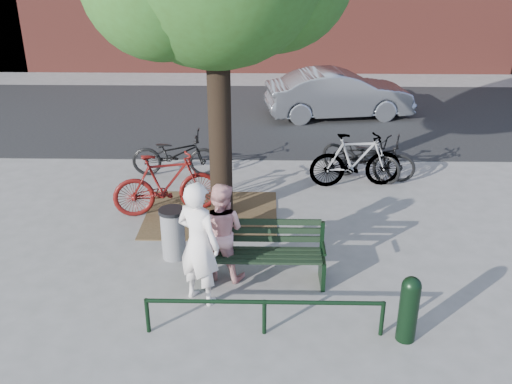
{
  "coord_description": "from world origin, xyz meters",
  "views": [
    {
      "loc": [
        0.02,
        -7.18,
        4.7
      ],
      "look_at": [
        -0.15,
        1.0,
        1.01
      ],
      "focal_mm": 40.0,
      "sensor_mm": 36.0,
      "label": 1
    }
  ],
  "objects_px": {
    "park_bench": "(265,251)",
    "litter_bin": "(173,233)",
    "bicycle_c": "(361,156)",
    "bollard": "(409,307)",
    "person_left": "(199,243)",
    "person_right": "(220,232)",
    "parked_car": "(339,94)"
  },
  "relations": [
    {
      "from": "bollard",
      "to": "person_right",
      "type": "bearing_deg",
      "value": 149.79
    },
    {
      "from": "litter_bin",
      "to": "park_bench",
      "type": "bearing_deg",
      "value": -22.87
    },
    {
      "from": "person_left",
      "to": "bollard",
      "type": "distance_m",
      "value": 2.85
    },
    {
      "from": "person_left",
      "to": "bicycle_c",
      "type": "relative_size",
      "value": 0.98
    },
    {
      "from": "person_left",
      "to": "bicycle_c",
      "type": "height_order",
      "value": "person_left"
    },
    {
      "from": "park_bench",
      "to": "person_left",
      "type": "height_order",
      "value": "person_left"
    },
    {
      "from": "park_bench",
      "to": "bollard",
      "type": "xyz_separation_m",
      "value": [
        1.8,
        -1.36,
        0.01
      ]
    },
    {
      "from": "person_left",
      "to": "litter_bin",
      "type": "xyz_separation_m",
      "value": [
        -0.55,
        1.15,
        -0.47
      ]
    },
    {
      "from": "park_bench",
      "to": "person_left",
      "type": "relative_size",
      "value": 0.97
    },
    {
      "from": "park_bench",
      "to": "bollard",
      "type": "distance_m",
      "value": 2.25
    },
    {
      "from": "person_right",
      "to": "bollard",
      "type": "height_order",
      "value": "person_right"
    },
    {
      "from": "person_left",
      "to": "person_right",
      "type": "distance_m",
      "value": 0.67
    },
    {
      "from": "bollard",
      "to": "bicycle_c",
      "type": "xyz_separation_m",
      "value": [
        0.19,
        5.35,
        -0.01
      ]
    },
    {
      "from": "person_left",
      "to": "bollard",
      "type": "xyz_separation_m",
      "value": [
        2.7,
        -0.82,
        -0.41
      ]
    },
    {
      "from": "litter_bin",
      "to": "bicycle_c",
      "type": "xyz_separation_m",
      "value": [
        3.44,
        3.38,
        0.06
      ]
    },
    {
      "from": "bollard",
      "to": "bicycle_c",
      "type": "relative_size",
      "value": 0.5
    },
    {
      "from": "person_right",
      "to": "parked_car",
      "type": "relative_size",
      "value": 0.37
    },
    {
      "from": "bollard",
      "to": "litter_bin",
      "type": "height_order",
      "value": "bollard"
    },
    {
      "from": "park_bench",
      "to": "litter_bin",
      "type": "relative_size",
      "value": 2.07
    },
    {
      "from": "bicycle_c",
      "to": "parked_car",
      "type": "relative_size",
      "value": 0.46
    },
    {
      "from": "park_bench",
      "to": "litter_bin",
      "type": "bearing_deg",
      "value": 157.13
    },
    {
      "from": "person_left",
      "to": "parked_car",
      "type": "height_order",
      "value": "person_left"
    },
    {
      "from": "person_left",
      "to": "litter_bin",
      "type": "height_order",
      "value": "person_left"
    },
    {
      "from": "park_bench",
      "to": "bicycle_c",
      "type": "relative_size",
      "value": 0.95
    },
    {
      "from": "person_left",
      "to": "litter_bin",
      "type": "distance_m",
      "value": 1.36
    },
    {
      "from": "litter_bin",
      "to": "parked_car",
      "type": "bearing_deg",
      "value": 65.99
    },
    {
      "from": "bollard",
      "to": "litter_bin",
      "type": "xyz_separation_m",
      "value": [
        -3.25,
        1.97,
        -0.07
      ]
    },
    {
      "from": "litter_bin",
      "to": "bicycle_c",
      "type": "relative_size",
      "value": 0.46
    },
    {
      "from": "bicycle_c",
      "to": "park_bench",
      "type": "bearing_deg",
      "value": -170.35
    },
    {
      "from": "bollard",
      "to": "litter_bin",
      "type": "distance_m",
      "value": 3.8
    },
    {
      "from": "park_bench",
      "to": "bollard",
      "type": "relative_size",
      "value": 1.89
    },
    {
      "from": "park_bench",
      "to": "person_right",
      "type": "height_order",
      "value": "person_right"
    }
  ]
}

